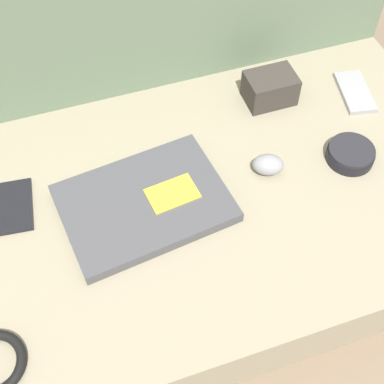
{
  "coord_description": "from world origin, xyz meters",
  "views": [
    {
      "loc": [
        -0.19,
        -0.55,
        0.94
      ],
      "look_at": [
        0.0,
        0.0,
        0.15
      ],
      "focal_mm": 50.0,
      "sensor_mm": 36.0,
      "label": 1
    }
  ],
  "objects_px": {
    "phone_silver": "(12,207)",
    "speaker_puck": "(351,154)",
    "laptop": "(145,203)",
    "phone_black": "(355,92)",
    "computer_mouse": "(268,165)",
    "camera_pouch": "(270,88)"
  },
  "relations": [
    {
      "from": "computer_mouse",
      "to": "laptop",
      "type": "bearing_deg",
      "value": -158.49
    },
    {
      "from": "laptop",
      "to": "phone_black",
      "type": "bearing_deg",
      "value": 8.4
    },
    {
      "from": "computer_mouse",
      "to": "phone_black",
      "type": "bearing_deg",
      "value": 47.34
    },
    {
      "from": "camera_pouch",
      "to": "computer_mouse",
      "type": "bearing_deg",
      "value": -114.41
    },
    {
      "from": "phone_silver",
      "to": "speaker_puck",
      "type": "bearing_deg",
      "value": -2.01
    },
    {
      "from": "computer_mouse",
      "to": "phone_black",
      "type": "xyz_separation_m",
      "value": [
        0.27,
        0.14,
        -0.01
      ]
    },
    {
      "from": "laptop",
      "to": "speaker_puck",
      "type": "xyz_separation_m",
      "value": [
        0.41,
        -0.02,
        0.0
      ]
    },
    {
      "from": "speaker_puck",
      "to": "phone_black",
      "type": "height_order",
      "value": "speaker_puck"
    },
    {
      "from": "speaker_puck",
      "to": "phone_black",
      "type": "xyz_separation_m",
      "value": [
        0.1,
        0.16,
        -0.01
      ]
    },
    {
      "from": "phone_silver",
      "to": "camera_pouch",
      "type": "relative_size",
      "value": 1.18
    },
    {
      "from": "phone_silver",
      "to": "phone_black",
      "type": "xyz_separation_m",
      "value": [
        0.74,
        0.06,
        0.0
      ]
    },
    {
      "from": "speaker_puck",
      "to": "camera_pouch",
      "type": "xyz_separation_m",
      "value": [
        -0.08,
        0.2,
        0.02
      ]
    },
    {
      "from": "phone_silver",
      "to": "phone_black",
      "type": "bearing_deg",
      "value": 11.31
    },
    {
      "from": "phone_silver",
      "to": "phone_black",
      "type": "height_order",
      "value": "phone_black"
    },
    {
      "from": "phone_silver",
      "to": "camera_pouch",
      "type": "bearing_deg",
      "value": 17.46
    },
    {
      "from": "laptop",
      "to": "phone_silver",
      "type": "height_order",
      "value": "laptop"
    },
    {
      "from": "computer_mouse",
      "to": "speaker_puck",
      "type": "height_order",
      "value": "computer_mouse"
    },
    {
      "from": "laptop",
      "to": "computer_mouse",
      "type": "relative_size",
      "value": 4.47
    },
    {
      "from": "computer_mouse",
      "to": "phone_silver",
      "type": "bearing_deg",
      "value": -168.09
    },
    {
      "from": "laptop",
      "to": "phone_black",
      "type": "height_order",
      "value": "laptop"
    },
    {
      "from": "laptop",
      "to": "computer_mouse",
      "type": "bearing_deg",
      "value": -5.76
    },
    {
      "from": "speaker_puck",
      "to": "camera_pouch",
      "type": "relative_size",
      "value": 0.9
    }
  ]
}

